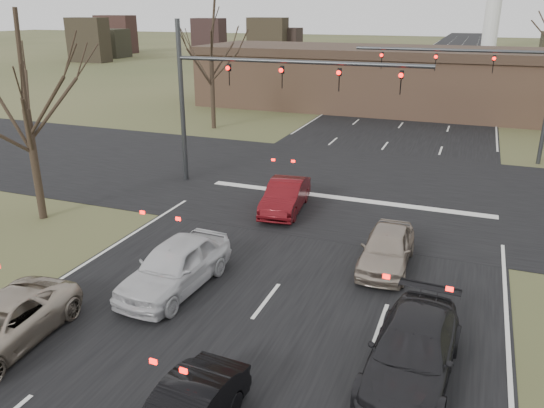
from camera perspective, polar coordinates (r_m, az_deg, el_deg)
The scene contains 12 objects.
ground at distance 14.22m, azimuth -5.28°, elevation -16.14°, with size 360.00×360.00×0.00m, color #3E4726.
road_main at distance 70.88m, azimuth 17.12°, elevation 12.55°, with size 14.00×300.00×0.02m, color black.
road_cross at distance 27.06m, azimuth 8.82°, elevation 1.90°, with size 200.00×14.00×0.02m, color black.
building at distance 48.63m, azimuth 17.53°, elevation 12.53°, with size 42.40×10.40×5.30m.
mast_arm_near at distance 25.67m, azimuth -3.33°, elevation 12.72°, with size 12.12×0.24×8.00m.
mast_arm_far at distance 33.36m, azimuth 23.16°, elevation 12.82°, with size 11.12×0.24×8.00m.
tree_left_near at distance 23.38m, azimuth -25.63°, elevation 13.80°, with size 5.10×5.10×8.50m.
tree_left_far at distance 39.66m, azimuth -6.69°, elevation 18.55°, with size 5.70×5.70×9.50m.
car_white_sedan at distance 17.14m, azimuth -10.38°, elevation -6.54°, with size 1.87×4.66×1.59m, color silver.
car_charcoal_sedan at distance 13.61m, azimuth 14.88°, elevation -15.06°, with size 1.96×4.82×1.40m, color black.
car_red_ahead at distance 23.30m, azimuth 1.45°, elevation 0.86°, with size 1.46×4.20×1.38m, color #560C11.
car_silver_ahead at distance 18.70m, azimuth 12.25°, elevation -4.65°, with size 1.64×4.07×1.39m, color #A39484.
Camera 1 is at (5.28, -10.18, 8.41)m, focal length 35.00 mm.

